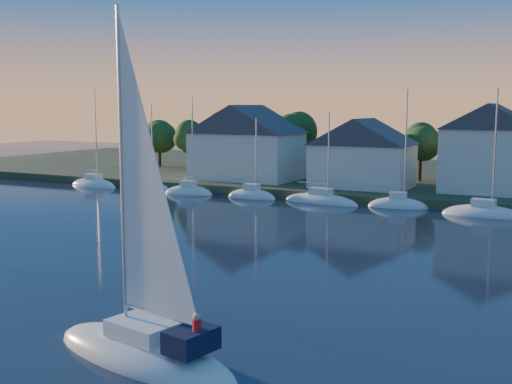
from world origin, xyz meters
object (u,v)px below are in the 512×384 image
Objects in this scene: clubhouse_west at (247,141)px; clubhouse_east at (491,147)px; clubhouse_centre at (363,152)px; hero_sailboat at (145,345)px.

clubhouse_east is (30.00, 1.00, 0.07)m from clubhouse_west.
clubhouse_centre is (16.00, -1.00, -0.80)m from clubhouse_west.
clubhouse_centre is at bearing -3.58° from clubhouse_west.
clubhouse_west reaches higher than clubhouse_centre.
clubhouse_west is at bearing -178.09° from clubhouse_east.
hero_sailboat is at bearing -81.87° from clubhouse_centre.
hero_sailboat is at bearing -66.19° from clubhouse_west.
hero_sailboat reaches higher than clubhouse_west.
clubhouse_east is at bearing -85.56° from hero_sailboat.
hero_sailboat is at bearing -96.91° from clubhouse_east.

